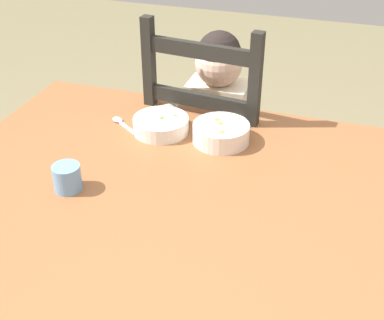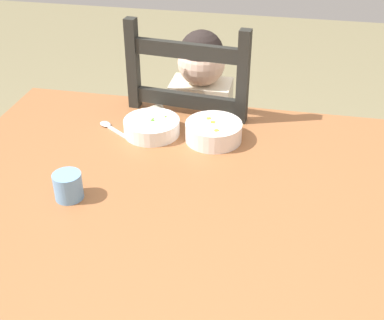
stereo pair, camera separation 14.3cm
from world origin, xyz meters
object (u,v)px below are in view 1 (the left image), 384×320
(dining_chair, at_px, (213,154))
(child_figure, at_px, (215,119))
(dining_table, at_px, (207,221))
(bowl_of_carrots, at_px, (221,132))
(bowl_of_peas, at_px, (161,124))
(drinking_cup, at_px, (67,178))
(spoon, at_px, (120,122))

(dining_chair, distance_m, child_figure, 0.16)
(dining_table, relative_size, bowl_of_carrots, 8.84)
(dining_table, height_order, child_figure, child_figure)
(dining_chair, bearing_deg, bowl_of_carrots, -70.24)
(dining_chair, relative_size, bowl_of_peas, 5.77)
(child_figure, xyz_separation_m, drinking_cup, (-0.22, -0.67, 0.12))
(bowl_of_carrots, xyz_separation_m, drinking_cup, (-0.32, -0.38, 0.00))
(child_figure, height_order, bowl_of_peas, child_figure)
(dining_chair, xyz_separation_m, spoon, (-0.24, -0.28, 0.24))
(bowl_of_peas, distance_m, bowl_of_carrots, 0.20)
(bowl_of_carrots, distance_m, drinking_cup, 0.50)
(child_figure, height_order, bowl_of_carrots, child_figure)
(dining_chair, xyz_separation_m, child_figure, (0.01, -0.00, 0.16))
(dining_chair, height_order, spoon, dining_chair)
(bowl_of_peas, distance_m, spoon, 0.15)
(spoon, relative_size, drinking_cup, 1.63)
(dining_chair, distance_m, bowl_of_carrots, 0.41)
(bowl_of_carrots, distance_m, spoon, 0.35)
(dining_table, height_order, drinking_cup, drinking_cup)
(bowl_of_carrots, bearing_deg, spoon, 178.25)
(spoon, height_order, drinking_cup, drinking_cup)
(child_figure, bearing_deg, bowl_of_peas, -108.83)
(child_figure, distance_m, bowl_of_peas, 0.33)
(spoon, xyz_separation_m, drinking_cup, (0.03, -0.39, 0.03))
(bowl_of_carrots, bearing_deg, dining_table, -80.99)
(bowl_of_peas, relative_size, bowl_of_carrots, 1.01)
(dining_table, relative_size, drinking_cup, 20.71)
(child_figure, xyz_separation_m, spoon, (-0.25, -0.28, 0.09))
(dining_chair, height_order, drinking_cup, dining_chair)
(bowl_of_carrots, bearing_deg, child_figure, 108.84)
(spoon, bearing_deg, bowl_of_carrots, -1.75)
(child_figure, relative_size, bowl_of_peas, 5.37)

